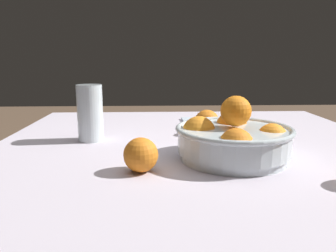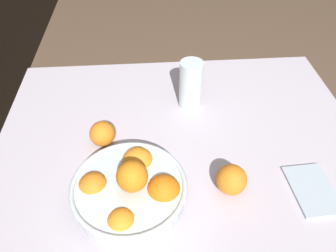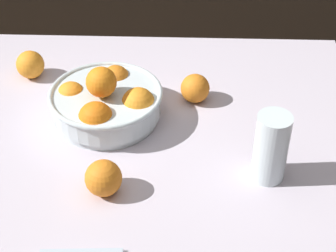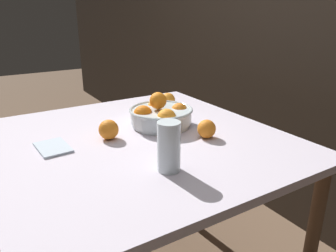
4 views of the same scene
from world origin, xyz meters
name	(u,v)px [view 4 (image 4 of 4)]	position (x,y,z in m)	size (l,w,h in m)	color
dining_table	(140,157)	(0.00, 0.00, 0.69)	(1.10, 1.07, 0.78)	silver
fruit_bowl	(161,115)	(-0.07, 0.14, 0.83)	(0.27, 0.27, 0.15)	silver
juice_glass	(169,148)	(0.29, -0.04, 0.85)	(0.07, 0.07, 0.16)	#F4A314
orange_loose_near_bowl	(109,130)	(-0.05, -0.10, 0.82)	(0.08, 0.08, 0.08)	orange
orange_loose_front	(168,100)	(-0.29, 0.31, 0.81)	(0.07, 0.07, 0.07)	orange
orange_loose_aside	(207,129)	(0.14, 0.22, 0.81)	(0.07, 0.07, 0.07)	orange
napkin	(53,147)	(-0.07, -0.31, 0.78)	(0.15, 0.10, 0.01)	silver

